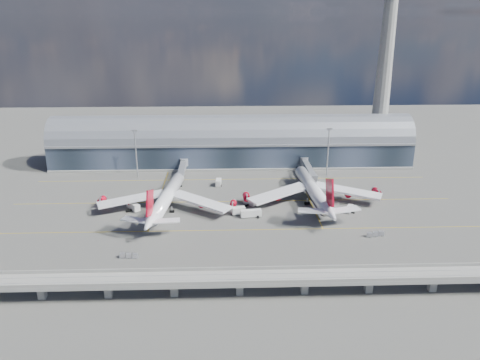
{
  "coord_description": "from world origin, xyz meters",
  "views": [
    {
      "loc": [
        -4.1,
        -178.61,
        82.0
      ],
      "look_at": [
        2.31,
        10.0,
        14.0
      ],
      "focal_mm": 35.0,
      "sensor_mm": 36.0,
      "label": 1
    }
  ],
  "objects_px": {
    "service_truck_0": "(133,206)",
    "service_truck_1": "(238,211)",
    "control_tower": "(384,70)",
    "cargo_train_0": "(129,256)",
    "floodlight_mast_right": "(328,151)",
    "service_truck_5": "(250,202)",
    "airliner_left": "(166,199)",
    "service_truck_2": "(251,213)",
    "floodlight_mast_left": "(136,152)",
    "service_truck_3": "(349,209)",
    "cargo_train_1": "(375,234)",
    "airliner_right": "(313,191)",
    "service_truck_4": "(219,182)"
  },
  "relations": [
    {
      "from": "floodlight_mast_right",
      "to": "service_truck_3",
      "type": "bearing_deg",
      "value": -90.31
    },
    {
      "from": "airliner_right",
      "to": "service_truck_1",
      "type": "distance_m",
      "value": 36.74
    },
    {
      "from": "control_tower",
      "to": "cargo_train_0",
      "type": "xyz_separation_m",
      "value": [
        -123.5,
        -114.06,
        -50.85
      ]
    },
    {
      "from": "control_tower",
      "to": "floodlight_mast_right",
      "type": "distance_m",
      "value": 58.76
    },
    {
      "from": "service_truck_1",
      "to": "service_truck_2",
      "type": "xyz_separation_m",
      "value": [
        5.24,
        -2.84,
        0.0
      ]
    },
    {
      "from": "airliner_left",
      "to": "service_truck_2",
      "type": "relative_size",
      "value": 7.13
    },
    {
      "from": "service_truck_3",
      "to": "cargo_train_1",
      "type": "relative_size",
      "value": 0.77
    },
    {
      "from": "airliner_left",
      "to": "service_truck_3",
      "type": "bearing_deg",
      "value": 3.93
    },
    {
      "from": "airliner_left",
      "to": "service_truck_5",
      "type": "bearing_deg",
      "value": 14.83
    },
    {
      "from": "airliner_left",
      "to": "service_truck_1",
      "type": "relative_size",
      "value": 10.56
    },
    {
      "from": "floodlight_mast_right",
      "to": "airliner_right",
      "type": "relative_size",
      "value": 0.38
    },
    {
      "from": "floodlight_mast_left",
      "to": "airliner_left",
      "type": "relative_size",
      "value": 0.4
    },
    {
      "from": "service_truck_2",
      "to": "service_truck_0",
      "type": "bearing_deg",
      "value": 70.93
    },
    {
      "from": "cargo_train_0",
      "to": "service_truck_1",
      "type": "bearing_deg",
      "value": -53.63
    },
    {
      "from": "service_truck_0",
      "to": "service_truck_1",
      "type": "height_order",
      "value": "service_truck_0"
    },
    {
      "from": "service_truck_1",
      "to": "service_truck_3",
      "type": "xyz_separation_m",
      "value": [
        48.25,
        1.1,
        -0.29
      ]
    },
    {
      "from": "service_truck_3",
      "to": "service_truck_5",
      "type": "xyz_separation_m",
      "value": [
        -42.72,
        9.17,
        0.13
      ]
    },
    {
      "from": "floodlight_mast_left",
      "to": "service_truck_2",
      "type": "bearing_deg",
      "value": -42.82
    },
    {
      "from": "floodlight_mast_right",
      "to": "service_truck_0",
      "type": "distance_m",
      "value": 104.63
    },
    {
      "from": "floodlight_mast_left",
      "to": "airliner_right",
      "type": "bearing_deg",
      "value": -23.54
    },
    {
      "from": "service_truck_0",
      "to": "cargo_train_0",
      "type": "xyz_separation_m",
      "value": [
        6.04,
        -42.86,
        -0.92
      ]
    },
    {
      "from": "floodlight_mast_right",
      "to": "airliner_right",
      "type": "xyz_separation_m",
      "value": [
        -14.12,
        -37.41,
        -8.12
      ]
    },
    {
      "from": "service_truck_2",
      "to": "cargo_train_0",
      "type": "relative_size",
      "value": 1.32
    },
    {
      "from": "service_truck_5",
      "to": "cargo_train_0",
      "type": "distance_m",
      "value": 65.14
    },
    {
      "from": "service_truck_0",
      "to": "cargo_train_1",
      "type": "xyz_separation_m",
      "value": [
        98.44,
        -29.12,
        -0.85
      ]
    },
    {
      "from": "control_tower",
      "to": "service_truck_2",
      "type": "height_order",
      "value": "control_tower"
    },
    {
      "from": "floodlight_mast_right",
      "to": "airliner_left",
      "type": "relative_size",
      "value": 0.4
    },
    {
      "from": "service_truck_5",
      "to": "floodlight_mast_right",
      "type": "bearing_deg",
      "value": -1.16
    },
    {
      "from": "floodlight_mast_right",
      "to": "service_truck_1",
      "type": "height_order",
      "value": "floodlight_mast_right"
    },
    {
      "from": "service_truck_0",
      "to": "service_truck_4",
      "type": "distance_m",
      "value": 47.33
    },
    {
      "from": "control_tower",
      "to": "airliner_left",
      "type": "height_order",
      "value": "control_tower"
    },
    {
      "from": "control_tower",
      "to": "service_truck_4",
      "type": "bearing_deg",
      "value": -155.63
    },
    {
      "from": "service_truck_2",
      "to": "cargo_train_0",
      "type": "xyz_separation_m",
      "value": [
        -45.24,
        -33.49,
        -0.87
      ]
    },
    {
      "from": "cargo_train_0",
      "to": "cargo_train_1",
      "type": "height_order",
      "value": "cargo_train_1"
    },
    {
      "from": "airliner_left",
      "to": "service_truck_0",
      "type": "height_order",
      "value": "airliner_left"
    },
    {
      "from": "airliner_left",
      "to": "service_truck_2",
      "type": "distance_m",
      "value": 37.81
    },
    {
      "from": "floodlight_mast_left",
      "to": "cargo_train_1",
      "type": "bearing_deg",
      "value": -34.84
    },
    {
      "from": "service_truck_1",
      "to": "airliner_right",
      "type": "bearing_deg",
      "value": -84.39
    },
    {
      "from": "service_truck_2",
      "to": "service_truck_5",
      "type": "xyz_separation_m",
      "value": [
        0.28,
        13.1,
        -0.16
      ]
    },
    {
      "from": "service_truck_0",
      "to": "service_truck_5",
      "type": "bearing_deg",
      "value": -33.25
    },
    {
      "from": "control_tower",
      "to": "cargo_train_0",
      "type": "relative_size",
      "value": 14.95
    },
    {
      "from": "floodlight_mast_right",
      "to": "service_truck_2",
      "type": "relative_size",
      "value": 2.83
    },
    {
      "from": "service_truck_5",
      "to": "floodlight_mast_left",
      "type": "bearing_deg",
      "value": 101.58
    },
    {
      "from": "floodlight_mast_right",
      "to": "airliner_left",
      "type": "height_order",
      "value": "floodlight_mast_right"
    },
    {
      "from": "floodlight_mast_right",
      "to": "service_truck_5",
      "type": "height_order",
      "value": "floodlight_mast_right"
    },
    {
      "from": "airliner_right",
      "to": "service_truck_5",
      "type": "height_order",
      "value": "airliner_right"
    },
    {
      "from": "airliner_right",
      "to": "floodlight_mast_right",
      "type": "bearing_deg",
      "value": 65.61
    },
    {
      "from": "control_tower",
      "to": "service_truck_5",
      "type": "bearing_deg",
      "value": -139.13
    },
    {
      "from": "service_truck_0",
      "to": "service_truck_2",
      "type": "bearing_deg",
      "value": -47.75
    },
    {
      "from": "cargo_train_1",
      "to": "airliner_right",
      "type": "bearing_deg",
      "value": 37.39
    }
  ]
}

